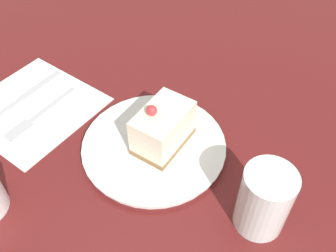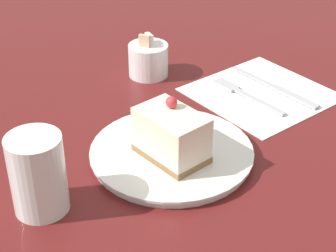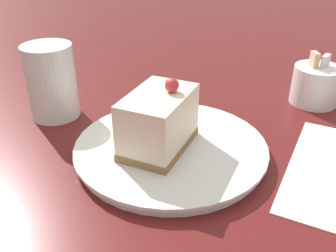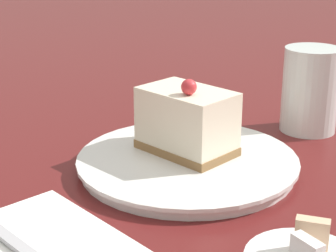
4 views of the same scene
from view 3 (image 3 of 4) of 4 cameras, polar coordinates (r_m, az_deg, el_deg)
name	(u,v)px [view 3 (image 3 of 4)]	position (r m, az deg, el deg)	size (l,w,h in m)	color
ground_plane	(208,142)	(0.49, 6.10, -2.48)	(4.00, 4.00, 0.00)	#5B1919
plate	(171,148)	(0.46, 0.43, -3.39)	(0.23, 0.23, 0.01)	silver
cake_slice	(159,121)	(0.43, -1.43, 0.72)	(0.08, 0.11, 0.08)	olive
sugar_bowl	(316,85)	(0.62, 21.59, 5.89)	(0.07, 0.07, 0.08)	white
drinking_glass	(51,82)	(0.55, -17.34, 6.48)	(0.07, 0.07, 0.10)	silver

